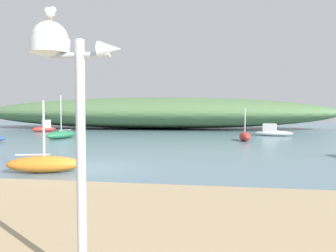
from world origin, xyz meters
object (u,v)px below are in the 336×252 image
Objects in this scene: sailboat_far_left at (44,164)px; motorboat_outer_mooring at (45,128)px; seagull_on_radar at (50,12)px; mast_structure at (62,70)px; motorboat_east_reach at (272,132)px; sailboat_near_shore at (61,135)px; sailboat_inner_mooring at (245,136)px.

sailboat_far_left is 26.42m from motorboat_outer_mooring.
sailboat_far_left is 1.23× the size of motorboat_outer_mooring.
mast_structure is at bearing -5.52° from seagull_on_radar.
seagull_on_radar is 0.09× the size of sailboat_far_left.
seagull_on_radar is at bearing -59.08° from sailboat_far_left.
seagull_on_radar is at bearing -104.17° from motorboat_east_reach.
seagull_on_radar is (-0.15, 0.01, 0.74)m from mast_structure.
sailboat_near_shore reaches higher than motorboat_east_reach.
sailboat_inner_mooring is at bearing 80.01° from mast_structure.
seagull_on_radar is 25.58m from sailboat_near_shore.
sailboat_inner_mooring is 15.80m from sailboat_near_shore.
sailboat_near_shore reaches higher than seagull_on_radar.
sailboat_near_shore is at bearing 117.54° from mast_structure.
seagull_on_radar is 35.64m from motorboat_outer_mooring.
motorboat_east_reach is 1.22× the size of sailboat_far_left.
mast_structure is 11.75× the size of seagull_on_radar.
seagull_on_radar reaches higher than motorboat_east_reach.
motorboat_outer_mooring is (-22.07, 7.78, 0.12)m from sailboat_inner_mooring.
motorboat_east_reach is at bearing 17.82° from sailboat_near_shore.
sailboat_near_shore reaches higher than sailboat_inner_mooring.
mast_structure is 0.83× the size of sailboat_near_shore.
mast_structure reaches higher than motorboat_east_reach.
sailboat_near_shore is at bearing -162.18° from motorboat_east_reach.
sailboat_inner_mooring reaches higher than motorboat_outer_mooring.
mast_structure is 9.53m from sailboat_far_left.
motorboat_outer_mooring is (-6.28, 8.12, 0.15)m from sailboat_near_shore.
seagull_on_radar is 0.12× the size of motorboat_outer_mooring.
mast_structure is 25.57m from sailboat_near_shore.
sailboat_far_left reaches higher than motorboat_outer_mooring.
seagull_on_radar is 23.49m from sailboat_inner_mooring.
sailboat_inner_mooring reaches higher than motorboat_east_reach.
motorboat_east_reach is 23.97m from sailboat_far_left.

